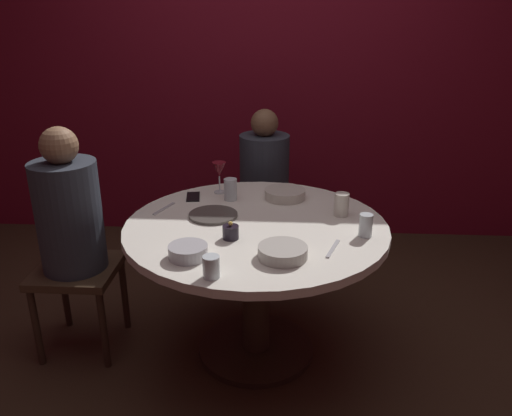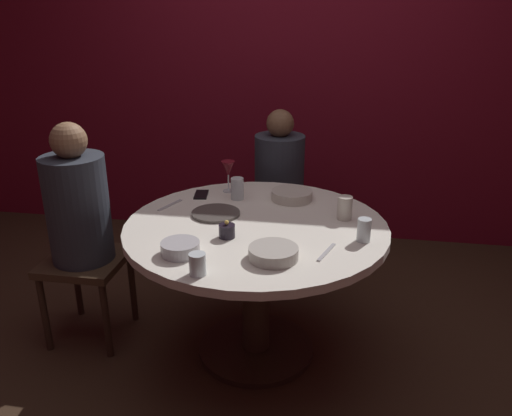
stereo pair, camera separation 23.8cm
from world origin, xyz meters
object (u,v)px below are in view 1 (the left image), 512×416
bowl_small_white (285,194)px  seated_diner_left (70,220)px  candle_holder (231,232)px  bowl_salad_center (283,252)px  cup_near_candle (211,267)px  cell_phone (193,197)px  seated_diner_back (264,174)px  dining_table (256,254)px  cup_by_right_diner (230,189)px  bowl_serving_large (188,251)px  cup_center_front (366,225)px  dinner_plate (213,215)px  wine_glass (219,171)px  cup_by_left_diner (341,204)px

bowl_small_white → seated_diner_left: bearing=-161.2°
candle_holder → bowl_salad_center: bearing=-36.5°
seated_diner_left → cup_near_candle: seated_diner_left is taller
cell_phone → seated_diner_back: bearing=49.1°
dining_table → cell_phone: 0.52m
candle_holder → cup_by_right_diner: (-0.05, 0.49, 0.03)m
candle_holder → bowl_serving_large: candle_holder is taller
dining_table → bowl_serving_large: 0.49m
candle_holder → cup_near_candle: (-0.04, -0.35, 0.01)m
candle_holder → cup_center_front: 0.61m
seated_diner_left → cup_near_candle: size_ratio=13.44×
seated_diner_back → dinner_plate: 0.86m
candle_holder → cup_by_right_diner: size_ratio=0.71×
candle_holder → wine_glass: 0.62m
bowl_small_white → cup_near_candle: (-0.27, -0.88, 0.02)m
cup_by_right_diner → cup_center_front: bearing=-33.3°
cell_phone → cup_by_right_diner: 0.22m
cup_by_left_diner → cup_by_right_diner: (-0.57, 0.19, 0.00)m
bowl_small_white → cup_by_left_diner: 0.36m
bowl_serving_large → cup_center_front: 0.80m
dining_table → cell_phone: size_ratio=8.98×
bowl_serving_large → bowl_small_white: 0.82m
bowl_small_white → cup_center_front: bearing=-52.2°
seated_diner_left → cell_phone: (0.55, 0.34, 0.01)m
bowl_small_white → wine_glass: bearing=169.2°
bowl_salad_center → seated_diner_back: bearing=95.9°
wine_glass → seated_diner_left: bearing=-148.1°
wine_glass → dinner_plate: bearing=-88.2°
bowl_salad_center → bowl_small_white: 0.70m
dining_table → bowl_salad_center: 0.42m
dinner_plate → cup_by_right_diner: bearing=75.5°
seated_diner_back → cup_by_left_diner: seated_diner_back is taller
seated_diner_back → wine_glass: seated_diner_back is taller
candle_holder → cup_center_front: cup_center_front is taller
seated_diner_left → cup_by_left_diner: bearing=5.6°
seated_diner_back → bowl_small_white: 0.57m
dinner_plate → cup_near_candle: bearing=-82.7°
cup_near_candle → bowl_salad_center: bearing=33.8°
cup_center_front → candle_holder: bearing=-174.1°
seated_diner_back → cup_center_front: bearing=26.0°
bowl_serving_large → bowl_salad_center: size_ratio=0.79×
bowl_salad_center → cup_near_candle: 0.32m
dining_table → bowl_salad_center: bowl_salad_center is taller
cell_phone → bowl_small_white: bearing=-6.6°
bowl_small_white → cup_by_left_diner: cup_by_left_diner is taller
seated_diner_back → cup_near_candle: (-0.14, -1.44, 0.08)m
dinner_plate → cup_center_front: cup_center_front is taller
seated_diner_left → cell_phone: 0.65m
seated_diner_back → cup_near_candle: 1.45m
candle_holder → bowl_serving_large: bearing=-128.8°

